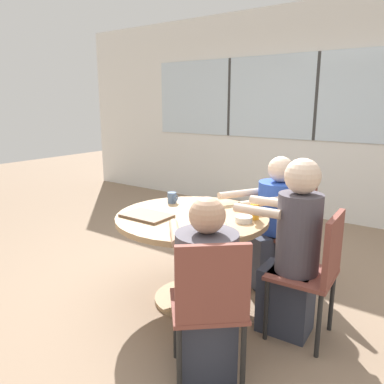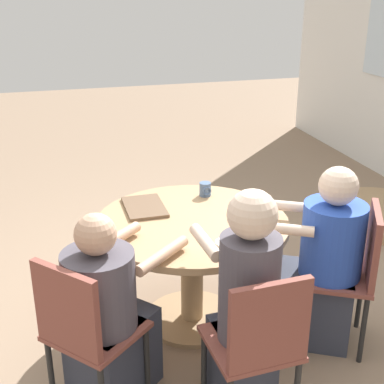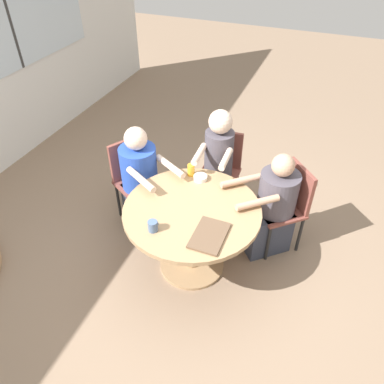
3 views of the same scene
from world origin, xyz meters
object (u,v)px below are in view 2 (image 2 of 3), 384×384
chair_for_woman_green_shirt (354,265)px  person_man_teal_shirt (245,313)px  person_man_blue_shirt (108,320)px  juice_glass (248,239)px  folded_table_stack (384,214)px  coffee_mug (205,189)px  bowl_white_shallow (227,245)px  person_woman_green_shirt (322,267)px  chair_for_man_blue_shirt (83,327)px  chair_for_man_teal_shirt (259,340)px

chair_for_woman_green_shirt → person_man_teal_shirt: 0.86m
person_man_blue_shirt → juice_glass: bearing=54.6°
folded_table_stack → person_man_blue_shirt: bearing=-60.3°
coffee_mug → juice_glass: juice_glass is taller
coffee_mug → bowl_white_shallow: size_ratio=0.74×
person_woman_green_shirt → chair_for_woman_green_shirt: bearing=-90.0°
person_woman_green_shirt → coffee_mug: person_woman_green_shirt is taller
juice_glass → coffee_mug: bearing=179.6°
folded_table_stack → bowl_white_shallow: bearing=-55.0°
person_man_blue_shirt → juice_glass: (-0.08, 0.77, 0.30)m
chair_for_woman_green_shirt → folded_table_stack: size_ratio=0.78×
chair_for_man_blue_shirt → chair_for_man_teal_shirt: 0.83m
bowl_white_shallow → chair_for_woman_green_shirt: bearing=85.2°
person_woman_green_shirt → person_man_teal_shirt: (0.41, -0.64, 0.08)m
chair_for_man_teal_shirt → coffee_mug: 1.32m
person_man_blue_shirt → chair_for_man_blue_shirt: bearing=-90.0°
chair_for_man_blue_shirt → person_man_teal_shirt: person_man_teal_shirt is taller
person_woman_green_shirt → juice_glass: bearing=125.3°
chair_for_woman_green_shirt → chair_for_man_teal_shirt: same height
juice_glass → bowl_white_shallow: size_ratio=0.92×
person_man_blue_shirt → coffee_mug: 1.19m
juice_glass → person_woman_green_shirt: bearing=96.1°
chair_for_woman_green_shirt → chair_for_man_blue_shirt: size_ratio=1.00×
chair_for_man_teal_shirt → person_man_blue_shirt: person_man_blue_shirt is taller
person_woman_green_shirt → chair_for_man_teal_shirt: bearing=161.3°
person_man_teal_shirt → person_man_blue_shirt: bearing=153.2°
person_man_blue_shirt → person_man_teal_shirt: 0.69m
chair_for_woman_green_shirt → folded_table_stack: (-1.49, 1.29, -0.48)m
chair_for_woman_green_shirt → person_man_teal_shirt: size_ratio=0.72×
chair_for_man_teal_shirt → coffee_mug: (-1.29, 0.14, 0.23)m
chair_for_woman_green_shirt → chair_for_man_blue_shirt: same height
chair_for_man_teal_shirt → chair_for_man_blue_shirt: bearing=154.2°
person_man_teal_shirt → coffee_mug: (-1.13, 0.15, 0.19)m
person_man_blue_shirt → chair_for_man_teal_shirt: bearing=14.1°
person_woman_green_shirt → folded_table_stack: size_ratio=0.98×
chair_for_woman_green_shirt → chair_for_man_teal_shirt: bearing=151.1°
juice_glass → folded_table_stack: size_ratio=0.10×
chair_for_man_teal_shirt → person_man_teal_shirt: (-0.16, -0.01, 0.04)m
folded_table_stack → chair_for_woman_green_shirt: bearing=-40.8°
chair_for_woman_green_shirt → juice_glass: chair_for_woman_green_shirt is taller
chair_for_man_blue_shirt → folded_table_stack: 3.32m
person_man_teal_shirt → bowl_white_shallow: (-0.39, 0.04, 0.16)m
chair_for_man_blue_shirt → person_man_teal_shirt: bearing=36.6°
chair_for_man_blue_shirt → person_man_blue_shirt: size_ratio=0.83×
chair_for_woman_green_shirt → coffee_mug: 1.06m
person_woman_green_shirt → folded_table_stack: 2.06m
person_man_teal_shirt → juice_glass: person_man_teal_shirt is taller
chair_for_woman_green_shirt → chair_for_man_blue_shirt: 1.55m
chair_for_man_blue_shirt → folded_table_stack: chair_for_man_blue_shirt is taller
bowl_white_shallow → juice_glass: bearing=72.7°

